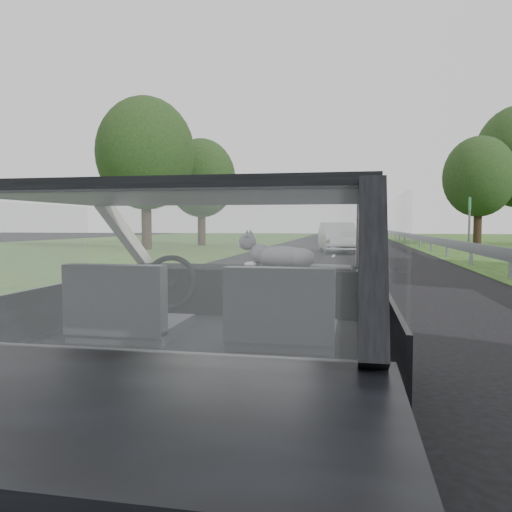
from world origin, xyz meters
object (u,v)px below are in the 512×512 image
at_px(subject_car, 217,326).
at_px(highway_sign, 469,224).
at_px(cat, 283,255).
at_px(other_car, 338,238).

relative_size(subject_car, highway_sign, 1.51).
bearing_deg(subject_car, cat, 65.54).
bearing_deg(highway_sign, cat, -87.64).
bearing_deg(cat, highway_sign, 86.03).
distance_m(cat, highway_sign, 24.10).
xyz_separation_m(subject_car, cat, (0.28, 0.61, 0.36)).
bearing_deg(subject_car, other_car, 89.73).
xyz_separation_m(cat, highway_sign, (6.21, 23.28, 0.24)).
relative_size(cat, highway_sign, 0.21).
distance_m(subject_car, highway_sign, 24.77).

